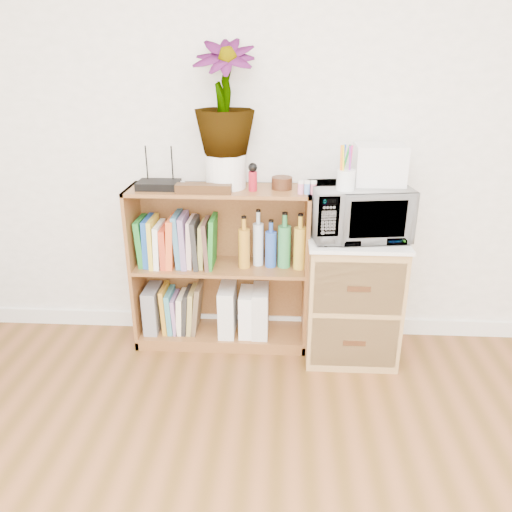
{
  "coord_description": "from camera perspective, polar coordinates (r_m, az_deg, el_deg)",
  "views": [
    {
      "loc": [
        0.01,
        -0.52,
        1.62
      ],
      "look_at": [
        -0.14,
        1.95,
        0.62
      ],
      "focal_mm": 35.0,
      "sensor_mm": 36.0,
      "label": 1
    }
  ],
  "objects": [
    {
      "name": "potted_plant",
      "position": [
        2.67,
        -3.68,
        17.56
      ],
      "size": [
        0.32,
        0.32,
        0.57
      ],
      "primitive_type": "imported",
      "color": "#437F32",
      "rests_on": "plant_pot"
    },
    {
      "name": "magazine_holder_right",
      "position": [
        2.97,
        0.52,
        -6.27
      ],
      "size": [
        0.09,
        0.23,
        0.29
      ],
      "primitive_type": "cube",
      "color": "silver",
      "rests_on": "bookshelf"
    },
    {
      "name": "wicker_unit",
      "position": [
        2.88,
        10.85,
        -4.66
      ],
      "size": [
        0.5,
        0.45,
        0.7
      ],
      "primitive_type": "cube",
      "color": "#9E7542",
      "rests_on": "ground"
    },
    {
      "name": "magazine_holder_left",
      "position": [
        2.99,
        -3.26,
        -6.11
      ],
      "size": [
        0.09,
        0.23,
        0.29
      ],
      "primitive_type": "cube",
      "color": "silver",
      "rests_on": "bookshelf"
    },
    {
      "name": "microwave",
      "position": [
        2.68,
        11.64,
        4.99
      ],
      "size": [
        0.54,
        0.41,
        0.28
      ],
      "primitive_type": "imported",
      "rotation": [
        0.0,
        0.0,
        0.15
      ],
      "color": "white",
      "rests_on": "wicker_unit"
    },
    {
      "name": "white_bowl",
      "position": [
        2.74,
        -9.45,
        7.87
      ],
      "size": [
        0.13,
        0.13,
        0.03
      ],
      "primitive_type": "imported",
      "color": "silver",
      "rests_on": "bookshelf"
    },
    {
      "name": "liquor_bottles",
      "position": [
        2.8,
        2.75,
        1.63
      ],
      "size": [
        0.46,
        0.07,
        0.32
      ],
      "color": "#C18424",
      "rests_on": "bookshelf"
    },
    {
      "name": "cookbooks",
      "position": [
        2.87,
        -8.97,
        1.63
      ],
      "size": [
        0.45,
        0.2,
        0.3
      ],
      "color": "#217C2B",
      "rests_on": "bookshelf"
    },
    {
      "name": "router",
      "position": [
        2.77,
        -11.08,
        7.99
      ],
      "size": [
        0.22,
        0.15,
        0.04
      ],
      "primitive_type": "cube",
      "color": "black",
      "rests_on": "bookshelf"
    },
    {
      "name": "trinket_box",
      "position": [
        2.64,
        -5.99,
        7.67
      ],
      "size": [
        0.29,
        0.07,
        0.05
      ],
      "primitive_type": "cube",
      "color": "#341D0E",
      "rests_on": "bookshelf"
    },
    {
      "name": "magazine_holder_mid",
      "position": [
        2.98,
        -1.04,
        -6.4
      ],
      "size": [
        0.08,
        0.21,
        0.27
      ],
      "primitive_type": "cube",
      "color": "white",
      "rests_on": "bookshelf"
    },
    {
      "name": "small_appliance",
      "position": [
        2.69,
        13.9,
        10.14
      ],
      "size": [
        0.26,
        0.21,
        0.2
      ],
      "primitive_type": "cube",
      "color": "white",
      "rests_on": "microwave"
    },
    {
      "name": "paint_jars",
      "position": [
        2.62,
        5.85,
        7.7
      ],
      "size": [
        0.12,
        0.04,
        0.06
      ],
      "primitive_type": "cube",
      "color": "pink",
      "rests_on": "bookshelf"
    },
    {
      "name": "file_box",
      "position": [
        3.08,
        -11.67,
        -5.86
      ],
      "size": [
        0.08,
        0.22,
        0.27
      ],
      "primitive_type": "cube",
      "color": "gray",
      "rests_on": "bookshelf"
    },
    {
      "name": "plant_pot",
      "position": [
        2.73,
        -3.48,
        9.67
      ],
      "size": [
        0.21,
        0.21,
        0.18
      ],
      "primitive_type": "cylinder",
      "color": "white",
      "rests_on": "bookshelf"
    },
    {
      "name": "wooden_bowl",
      "position": [
        2.71,
        2.98,
        8.33
      ],
      "size": [
        0.11,
        0.11,
        0.06
      ],
      "primitive_type": "cylinder",
      "color": "#39200F",
      "rests_on": "bookshelf"
    },
    {
      "name": "lower_books",
      "position": [
        3.04,
        -8.42,
        -6.08
      ],
      "size": [
        0.24,
        0.19,
        0.3
      ],
      "color": "#BD8721",
      "rests_on": "bookshelf"
    },
    {
      "name": "bookshelf",
      "position": [
        2.89,
        -4.07,
        -1.46
      ],
      "size": [
        1.0,
        0.3,
        0.95
      ],
      "primitive_type": "cube",
      "color": "brown",
      "rests_on": "ground"
    },
    {
      "name": "kokeshi_doll",
      "position": [
        2.66,
        -0.37,
        8.54
      ],
      "size": [
        0.05,
        0.05,
        0.1
      ],
      "primitive_type": "cylinder",
      "color": "maroon",
      "rests_on": "bookshelf"
    },
    {
      "name": "pen_cup",
      "position": [
        2.54,
        10.22,
        8.55
      ],
      "size": [
        0.09,
        0.09,
        0.1
      ],
      "primitive_type": "cylinder",
      "color": "white",
      "rests_on": "microwave"
    },
    {
      "name": "skirting_board",
      "position": [
        3.18,
        2.78,
        -7.64
      ],
      "size": [
        4.0,
        0.02,
        0.1
      ],
      "primitive_type": "cube",
      "color": "white",
      "rests_on": "ground"
    }
  ]
}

